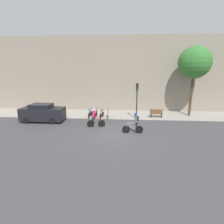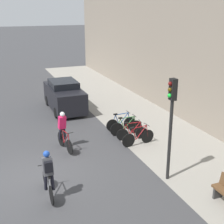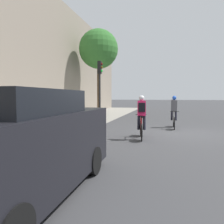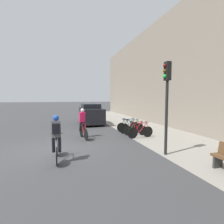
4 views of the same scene
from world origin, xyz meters
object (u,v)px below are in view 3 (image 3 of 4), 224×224
parked_bike_2 (68,126)px  bench (96,114)px  parked_car (22,146)px  cyclist_pink (141,116)px  cyclist_grey (174,111)px  traffic_light_pole (100,81)px  parked_bike_0 (53,131)px  parked_bike_3 (74,124)px  parked_bike_1 (61,128)px

parked_bike_2 → bench: size_ratio=1.10×
parked_car → parked_bike_2: bearing=18.1°
cyclist_pink → cyclist_grey: cyclist_pink is taller
cyclist_pink → traffic_light_pole: 5.34m
parked_bike_0 → parked_bike_3: bearing=-0.0°
parked_bike_2 → parked_car: bearing=-161.9°
parked_bike_3 → cyclist_grey: bearing=-59.8°
cyclist_grey → parked_bike_2: 5.86m
parked_bike_1 → parked_bike_2: bearing=-0.0°
cyclist_grey → bench: 6.01m
cyclist_grey → parked_bike_0: 6.74m
cyclist_grey → parked_bike_3: bearing=120.2°
parked_bike_3 → parked_car: 6.82m
parked_bike_1 → parked_bike_2: size_ratio=1.11×
cyclist_pink → parked_bike_0: size_ratio=1.08×
cyclist_grey → traffic_light_pole: (0.38, 4.39, 1.72)m
parked_bike_2 → bench: parked_bike_2 is taller
cyclist_pink → parked_car: 5.77m
parked_bike_2 → parked_bike_3: parked_bike_3 is taller
parked_bike_0 → parked_bike_1: size_ratio=0.95×
cyclist_grey → parked_bike_1: (-4.11, 4.71, -0.54)m
traffic_light_pole → cyclist_grey: bearing=-95.0°
parked_bike_3 → bench: size_ratio=1.21×
cyclist_grey → bench: size_ratio=1.25×
cyclist_pink → bench: (6.36, 3.98, -0.49)m
parked_car → bench: bearing=12.1°
parked_bike_1 → bench: (6.79, 0.65, 0.05)m
cyclist_grey → parked_bike_1: cyclist_grey is taller
cyclist_grey → parked_bike_2: cyclist_grey is taller
cyclist_pink → parked_bike_3: cyclist_pink is taller
parked_bike_2 → traffic_light_pole: size_ratio=0.40×
parked_bike_3 → traffic_light_pole: (3.13, -0.33, 2.27)m
bench → parked_car: 12.23m
traffic_light_pole → bench: size_ratio=2.74×
parked_bike_3 → bench: 5.47m
parked_bike_3 → bench: (5.43, 0.65, 0.06)m
parked_bike_1 → parked_car: bearing=-159.7°
cyclist_pink → parked_bike_2: 3.39m
parked_bike_3 → traffic_light_pole: traffic_light_pole is taller
cyclist_grey → parked_bike_1: size_ratio=1.02×
cyclist_pink → bench: size_ratio=1.26×
parked_bike_0 → cyclist_grey: bearing=-44.6°
parked_bike_0 → parked_car: size_ratio=0.38×
parked_bike_3 → parked_car: (-6.53, -1.91, 0.50)m
parked_car → traffic_light_pole: bearing=9.3°
parked_bike_3 → cyclist_pink: bearing=-105.7°
parked_bike_2 → parked_car: size_ratio=0.36×
traffic_light_pole → bench: bearing=23.0°
parked_bike_2 → traffic_light_pole: (3.81, -0.33, 2.29)m
cyclist_pink → parked_bike_1: bearing=97.2°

